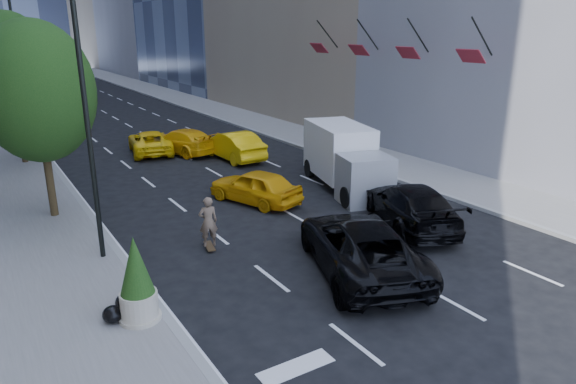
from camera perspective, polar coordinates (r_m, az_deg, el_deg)
ground at (r=17.01m, az=5.48°, el=-7.45°), size 160.00×160.00×0.00m
sidewalk_right at (r=46.97m, az=-7.25°, el=8.86°), size 4.00×120.00×0.15m
lamp_near at (r=16.49m, az=-21.31°, el=11.68°), size 2.13×0.22×10.00m
lamp_far at (r=34.30m, az=-27.56°, el=13.47°), size 2.13×0.22×10.00m
tree_near at (r=21.37m, az=-26.13°, el=9.93°), size 4.20×4.20×7.46m
tree_mid at (r=31.27m, az=-28.50°, el=12.18°), size 4.50×4.50×7.99m
traffic_signal at (r=52.30m, az=-29.36°, el=12.28°), size 2.48×0.53×5.20m
facade_flags at (r=29.94m, az=10.61°, el=15.48°), size 1.85×13.30×2.05m
skateboarder at (r=17.57m, az=-8.84°, el=-3.64°), size 0.71×0.55×1.75m
black_sedan_lincoln at (r=16.03m, az=8.05°, el=-5.90°), size 4.75×6.64×1.68m
black_sedan_mercedes at (r=20.03m, az=13.40°, el=-1.41°), size 4.25×6.05×1.63m
taxi_a at (r=22.11m, az=-3.68°, el=0.65°), size 3.11×4.62×1.46m
taxi_b at (r=29.73m, az=-6.10°, el=5.19°), size 1.89×4.95×1.61m
taxi_c at (r=32.13m, az=-15.10°, el=5.38°), size 3.12×5.19×1.35m
taxi_d at (r=31.68m, az=-11.69°, el=5.56°), size 3.53×5.43×1.46m
city_bus at (r=47.99m, az=-26.63°, el=9.43°), size 5.22×13.29×3.61m
box_truck at (r=24.05m, az=6.36°, el=3.81°), size 3.73×6.42×2.90m
planter_shrub at (r=13.47m, az=-16.44°, el=-9.46°), size 0.94×0.94×2.27m
garbage_bags at (r=14.18m, az=-18.05°, el=-12.04°), size 1.00×0.96×0.49m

